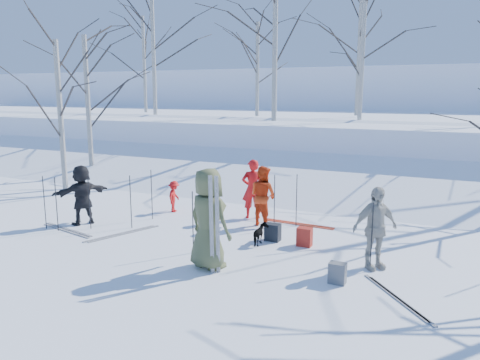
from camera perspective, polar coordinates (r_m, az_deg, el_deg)
The scene contains 38 objects.
ground at distance 10.18m, azimuth -3.69°, elevation -8.64°, with size 120.00×120.00×0.00m, color white.
snow_ramp at distance 16.39m, azimuth 8.34°, elevation -0.72°, with size 70.00×9.50×1.40m, color white.
snow_plateau at distance 25.91m, azimuth 15.04°, elevation 5.12°, with size 70.00×18.00×2.20m, color white.
far_hill at distance 46.62m, azimuth 19.99°, elevation 8.42°, with size 90.00×30.00×6.00m, color white.
skier_olive_center at distance 8.98m, azimuth -3.87°, elevation -4.75°, with size 0.96×0.62×1.96m, color #495030.
skier_red_north at distance 12.55m, azimuth 1.54°, elevation -1.09°, with size 0.58×0.38×1.60m, color red.
skier_redor_behind at distance 11.88m, azimuth 2.82°, elevation -1.94°, with size 0.75×0.58×1.54m, color red.
skier_red_seated at distance 13.40m, azimuth -8.03°, elevation -2.00°, with size 0.57×0.33×0.89m, color red.
skier_cream_east at distance 9.34m, azimuth 16.13°, elevation -5.65°, with size 0.95×0.39×1.61m, color beige.
skier_grey_west at distance 12.65m, azimuth -18.70°, elevation -1.70°, with size 1.44×0.46×1.55m, color black.
dog at distance 10.50m, azimuth 2.49°, elevation -6.65°, with size 0.26×0.57×0.48m, color black.
upright_ski_left at distance 8.65m, azimuth -3.50°, elevation -5.56°, with size 0.07×0.02×1.90m, color silver.
upright_ski_right at distance 8.65m, azimuth -2.77°, elevation -5.54°, with size 0.07×0.02×1.90m, color silver.
ski_pair_a at distance 11.66m, azimuth -14.12°, elevation -6.36°, with size 0.84×1.85×0.02m, color silver, non-canonical shape.
ski_pair_b at distance 12.35m, azimuth -20.31°, elevation -5.75°, with size 1.90×0.60×0.02m, color silver, non-canonical shape.
ski_pair_c at distance 8.40m, azimuth 18.56°, elevation -13.47°, with size 1.36×1.60×0.02m, color silver, non-canonical shape.
ski_pair_d at distance 12.22m, azimuth 7.15°, elevation -5.32°, with size 1.91×0.30×0.02m, color #BC361A, non-canonical shape.
ski_pole_a at distance 9.21m, azimuth 15.76°, elevation -6.75°, with size 0.02×0.02×1.34m, color black.
ski_pole_b at distance 11.89m, azimuth 6.91°, elevation -2.48°, with size 0.02×0.02×1.34m, color black.
ski_pole_c at distance 11.77m, azimuth 4.21°, elevation -2.57°, with size 0.02×0.02×1.34m, color black.
ski_pole_d at distance 9.90m, azimuth -5.77°, elevation -5.18°, with size 0.02×0.02×1.34m, color black.
ski_pole_e at distance 12.26m, azimuth -21.48°, elevation -2.77°, with size 0.02×0.02×1.34m, color black.
ski_pole_f at distance 12.68m, azimuth -10.71°, elevation -1.77°, with size 0.02×0.02×1.34m, color black.
ski_pole_g at distance 12.57m, azimuth -22.74°, elevation -2.54°, with size 0.02×0.02×1.34m, color black.
ski_pole_h at distance 11.96m, azimuth -13.18°, elevation -2.62°, with size 0.02×0.02×1.34m, color black.
ski_pole_i at distance 12.16m, azimuth -17.89°, elevation -2.63°, with size 0.02×0.02×1.34m, color black.
ski_pole_j at distance 9.63m, azimuth 16.61°, elevation -6.04°, with size 0.02×0.02×1.34m, color black.
backpack_red at distance 10.51m, azimuth 7.87°, elevation -6.88°, with size 0.32×0.22×0.42m, color maroon.
backpack_grey at distance 8.67m, azimuth 11.79°, elevation -11.06°, with size 0.30×0.20×0.38m, color #515458.
backpack_dark at distance 10.81m, azimuth 4.01°, elevation -6.37°, with size 0.34×0.24×0.40m, color black.
birch_plateau_c at distance 27.66m, azimuth -11.60°, elevation 13.59°, with size 4.31×4.31×5.30m, color silver, non-canonical shape.
birch_plateau_e at distance 24.23m, azimuth 14.34°, elevation 15.12°, with size 5.02×5.02×6.31m, color silver, non-canonical shape.
birch_plateau_f at distance 24.73m, azimuth -10.54°, elevation 15.75°, with size 5.37×5.37×6.82m, color silver, non-canonical shape.
birch_plateau_g at distance 19.22m, azimuth 4.28°, elevation 16.52°, with size 4.97×4.97×6.24m, color silver, non-canonical shape.
birch_plateau_h at distance 20.35m, azimuth 14.67°, elevation 14.05°, with size 4.05×4.05×4.93m, color silver, non-canonical shape.
birch_plateau_i at distance 22.96m, azimuth 2.12°, elevation 13.30°, with size 3.68×3.68×4.40m, color silver, non-canonical shape.
birch_edge_a at distance 17.22m, azimuth -21.04°, elevation 7.25°, with size 4.15×4.15×5.07m, color silver, non-canonical shape.
birch_edge_d at distance 19.36m, azimuth -18.03°, elevation 8.37°, with size 4.45×4.45×5.50m, color silver, non-canonical shape.
Camera 1 is at (4.72, -8.36, 3.38)m, focal length 35.00 mm.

